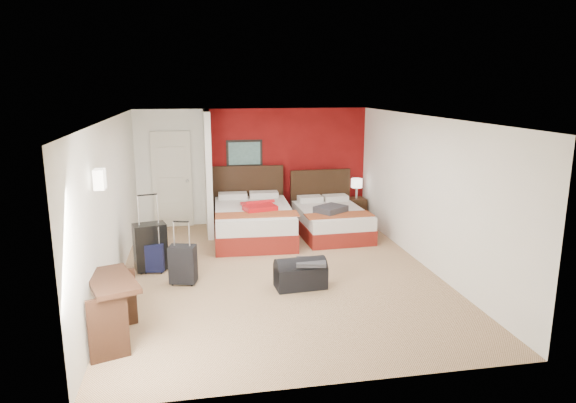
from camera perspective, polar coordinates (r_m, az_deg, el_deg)
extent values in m
plane|color=tan|center=(8.43, -1.15, -7.93)|extent=(6.50, 6.50, 0.00)
cube|color=white|center=(11.24, -3.86, 3.92)|extent=(5.00, 0.04, 2.50)
cube|color=white|center=(8.07, -18.99, -0.32)|extent=(0.04, 6.50, 2.50)
cube|color=black|center=(11.12, -4.87, 5.36)|extent=(0.78, 0.03, 0.58)
cube|color=white|center=(6.47, -20.24, 2.34)|extent=(0.12, 0.20, 0.24)
cube|color=maroon|center=(11.33, -0.07, 4.02)|extent=(3.50, 0.04, 2.50)
cube|color=silver|center=(10.54, -8.87, 3.20)|extent=(0.12, 1.20, 2.50)
cube|color=silver|center=(11.17, -12.77, 2.40)|extent=(0.82, 0.06, 2.05)
cube|color=white|center=(10.16, -3.89, -2.40)|extent=(1.59, 2.21, 0.64)
cube|color=white|center=(10.44, 4.85, -2.28)|extent=(1.34, 1.86, 0.55)
cube|color=red|center=(9.99, -3.29, -0.45)|extent=(0.76, 0.93, 0.10)
cube|color=#39393E|center=(10.05, 4.78, -0.88)|extent=(0.72, 0.69, 0.13)
cube|color=#321F10|center=(11.52, 7.56, -0.94)|extent=(0.41, 0.41, 0.53)
cylinder|color=white|center=(11.41, 7.63, 1.44)|extent=(0.31, 0.31, 0.44)
cube|color=black|center=(8.71, -15.06, -5.04)|extent=(0.57, 0.44, 0.76)
cube|color=black|center=(8.05, -11.60, -7.03)|extent=(0.45, 0.34, 0.58)
cube|color=black|center=(8.65, -14.69, -6.21)|extent=(0.35, 0.25, 0.46)
cube|color=black|center=(7.79, 1.39, -8.22)|extent=(0.78, 0.46, 0.38)
cube|color=#36373B|center=(7.70, 2.57, -6.74)|extent=(0.50, 0.45, 0.06)
cube|color=black|center=(6.48, -18.83, -11.43)|extent=(0.78, 1.07, 0.81)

